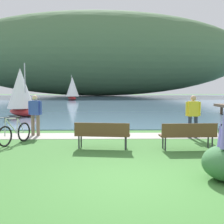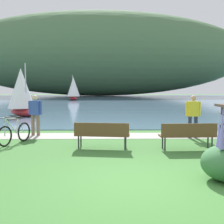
{
  "view_description": "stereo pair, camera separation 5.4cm",
  "coord_description": "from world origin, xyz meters",
  "px_view_note": "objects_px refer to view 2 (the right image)",
  "views": [
    {
      "loc": [
        -0.75,
        -5.76,
        1.96
      ],
      "look_at": [
        -0.53,
        5.98,
        1.0
      ],
      "focal_mm": 45.03,
      "sensor_mm": 36.0,
      "label": 1
    },
    {
      "loc": [
        -0.69,
        -5.76,
        1.96
      ],
      "look_at": [
        -0.53,
        5.98,
        1.0
      ],
      "focal_mm": 45.03,
      "sensor_mm": 36.0,
      "label": 2
    }
  ],
  "objects_px": {
    "park_bench_further_along": "(102,133)",
    "sailboat_nearest_to_shore": "(22,91)",
    "person_at_shoreline": "(35,113)",
    "bicycle_leaning_near_bench": "(15,133)",
    "park_bench_near_camera": "(188,134)",
    "sailboat_mid_bay": "(73,88)",
    "person_on_the_grass": "(193,114)"
  },
  "relations": [
    {
      "from": "park_bench_further_along",
      "to": "sailboat_nearest_to_shore",
      "type": "bearing_deg",
      "value": 118.5
    },
    {
      "from": "park_bench_further_along",
      "to": "bicycle_leaning_near_bench",
      "type": "relative_size",
      "value": 1.1
    },
    {
      "from": "person_on_the_grass",
      "to": "sailboat_nearest_to_shore",
      "type": "bearing_deg",
      "value": 136.61
    },
    {
      "from": "park_bench_further_along",
      "to": "sailboat_nearest_to_shore",
      "type": "xyz_separation_m",
      "value": [
        -5.95,
        10.95,
        1.27
      ]
    },
    {
      "from": "sailboat_mid_bay",
      "to": "park_bench_near_camera",
      "type": "bearing_deg",
      "value": -77.88
    },
    {
      "from": "person_at_shoreline",
      "to": "sailboat_nearest_to_shore",
      "type": "relative_size",
      "value": 0.46
    },
    {
      "from": "bicycle_leaning_near_bench",
      "to": "sailboat_mid_bay",
      "type": "xyz_separation_m",
      "value": [
        -2.65,
        38.83,
        1.7
      ]
    },
    {
      "from": "sailboat_nearest_to_shore",
      "to": "sailboat_mid_bay",
      "type": "height_order",
      "value": "sailboat_mid_bay"
    },
    {
      "from": "bicycle_leaning_near_bench",
      "to": "sailboat_mid_bay",
      "type": "distance_m",
      "value": 38.96
    },
    {
      "from": "park_bench_further_along",
      "to": "person_on_the_grass",
      "type": "bearing_deg",
      "value": 28.48
    },
    {
      "from": "park_bench_further_along",
      "to": "person_at_shoreline",
      "type": "xyz_separation_m",
      "value": [
        -2.86,
        2.66,
        0.46
      ]
    },
    {
      "from": "person_at_shoreline",
      "to": "park_bench_further_along",
      "type": "bearing_deg",
      "value": -43.01
    },
    {
      "from": "park_bench_near_camera",
      "to": "bicycle_leaning_near_bench",
      "type": "relative_size",
      "value": 1.08
    },
    {
      "from": "person_on_the_grass",
      "to": "park_bench_near_camera",
      "type": "bearing_deg",
      "value": -110.67
    },
    {
      "from": "person_at_shoreline",
      "to": "sailboat_mid_bay",
      "type": "bearing_deg",
      "value": 94.54
    },
    {
      "from": "park_bench_near_camera",
      "to": "bicycle_leaning_near_bench",
      "type": "xyz_separation_m",
      "value": [
        -5.91,
        1.07,
        -0.12
      ]
    },
    {
      "from": "park_bench_further_along",
      "to": "sailboat_nearest_to_shore",
      "type": "distance_m",
      "value": 12.53
    },
    {
      "from": "person_at_shoreline",
      "to": "sailboat_mid_bay",
      "type": "distance_m",
      "value": 37.17
    },
    {
      "from": "park_bench_near_camera",
      "to": "person_on_the_grass",
      "type": "distance_m",
      "value": 2.34
    },
    {
      "from": "park_bench_near_camera",
      "to": "bicycle_leaning_near_bench",
      "type": "height_order",
      "value": "bicycle_leaning_near_bench"
    },
    {
      "from": "sailboat_nearest_to_shore",
      "to": "sailboat_mid_bay",
      "type": "bearing_deg",
      "value": 89.69
    },
    {
      "from": "park_bench_near_camera",
      "to": "sailboat_nearest_to_shore",
      "type": "height_order",
      "value": "sailboat_nearest_to_shore"
    },
    {
      "from": "park_bench_near_camera",
      "to": "sailboat_nearest_to_shore",
      "type": "xyz_separation_m",
      "value": [
        -8.72,
        11.15,
        1.27
      ]
    },
    {
      "from": "park_bench_near_camera",
      "to": "person_at_shoreline",
      "type": "xyz_separation_m",
      "value": [
        -5.63,
        2.86,
        0.46
      ]
    },
    {
      "from": "sailboat_nearest_to_shore",
      "to": "person_on_the_grass",
      "type": "bearing_deg",
      "value": -43.39
    },
    {
      "from": "park_bench_further_along",
      "to": "person_on_the_grass",
      "type": "height_order",
      "value": "person_on_the_grass"
    },
    {
      "from": "person_on_the_grass",
      "to": "sailboat_mid_bay",
      "type": "xyz_separation_m",
      "value": [
        -9.38,
        37.75,
        1.12
      ]
    },
    {
      "from": "park_bench_further_along",
      "to": "sailboat_mid_bay",
      "type": "height_order",
      "value": "sailboat_mid_bay"
    },
    {
      "from": "park_bench_further_along",
      "to": "person_on_the_grass",
      "type": "relative_size",
      "value": 1.08
    },
    {
      "from": "park_bench_near_camera",
      "to": "sailboat_mid_bay",
      "type": "distance_m",
      "value": 40.84
    },
    {
      "from": "park_bench_near_camera",
      "to": "person_at_shoreline",
      "type": "relative_size",
      "value": 1.06
    },
    {
      "from": "person_at_shoreline",
      "to": "park_bench_near_camera",
      "type": "bearing_deg",
      "value": -26.95
    }
  ]
}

